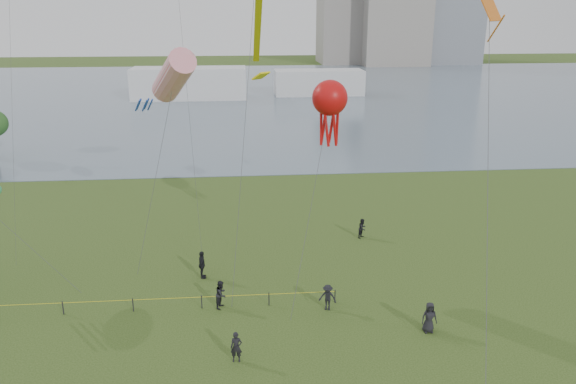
{
  "coord_description": "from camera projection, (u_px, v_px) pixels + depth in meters",
  "views": [
    {
      "loc": [
        -2.38,
        -17.31,
        17.0
      ],
      "look_at": [
        0.0,
        10.0,
        8.0
      ],
      "focal_mm": 35.0,
      "sensor_mm": 36.0,
      "label": 1
    }
  ],
  "objects": [
    {
      "name": "lake",
      "position": [
        250.0,
        94.0,
        116.52
      ],
      "size": [
        400.0,
        120.0,
        0.08
      ],
      "primitive_type": "cube",
      "color": "slate",
      "rests_on": "ground_plane"
    },
    {
      "name": "building_mid",
      "position": [
        394.0,
        1.0,
        173.08
      ],
      "size": [
        20.0,
        20.0,
        38.0
      ],
      "primitive_type": "cube",
      "color": "gray",
      "rests_on": "ground_plane"
    },
    {
      "name": "building_low",
      "position": [
        345.0,
        18.0,
        179.16
      ],
      "size": [
        16.0,
        18.0,
        28.0
      ],
      "primitive_type": "cube",
      "color": "gray",
      "rests_on": "ground_plane"
    },
    {
      "name": "pavilion_left",
      "position": [
        189.0,
        83.0,
        109.87
      ],
      "size": [
        22.0,
        8.0,
        6.0
      ],
      "primitive_type": "cube",
      "color": "silver",
      "rests_on": "ground_plane"
    },
    {
      "name": "pavilion_right",
      "position": [
        319.0,
        82.0,
        115.01
      ],
      "size": [
        18.0,
        7.0,
        5.0
      ],
      "primitive_type": "cube",
      "color": "silver",
      "rests_on": "ground_plane"
    },
    {
      "name": "fence",
      "position": [
        25.0,
        307.0,
        32.38
      ],
      "size": [
        24.07,
        0.07,
        1.05
      ],
      "color": "black",
      "rests_on": "ground_plane"
    },
    {
      "name": "spectator_a",
      "position": [
        221.0,
        294.0,
        33.25
      ],
      "size": [
        0.92,
        1.02,
        1.72
      ],
      "primitive_type": "imported",
      "rotation": [
        0.0,
        0.0,
        1.18
      ],
      "color": "black",
      "rests_on": "ground_plane"
    },
    {
      "name": "spectator_b",
      "position": [
        328.0,
        297.0,
        33.0
      ],
      "size": [
        1.19,
        0.93,
        1.62
      ],
      "primitive_type": "imported",
      "rotation": [
        0.0,
        0.0,
        -0.36
      ],
      "color": "black",
      "rests_on": "ground_plane"
    },
    {
      "name": "spectator_c",
      "position": [
        202.0,
        265.0,
        36.86
      ],
      "size": [
        0.56,
        1.15,
        1.9
      ],
      "primitive_type": "imported",
      "rotation": [
        0.0,
        0.0,
        1.66
      ],
      "color": "black",
      "rests_on": "ground_plane"
    },
    {
      "name": "spectator_d",
      "position": [
        429.0,
        317.0,
        30.72
      ],
      "size": [
        0.87,
        0.58,
        1.77
      ],
      "primitive_type": "imported",
      "rotation": [
        0.0,
        0.0,
        0.02
      ],
      "color": "black",
      "rests_on": "ground_plane"
    },
    {
      "name": "spectator_f",
      "position": [
        236.0,
        347.0,
        28.14
      ],
      "size": [
        0.62,
        0.43,
        1.63
      ],
      "primitive_type": "imported",
      "rotation": [
        0.0,
        0.0,
        -0.08
      ],
      "color": "black",
      "rests_on": "ground_plane"
    },
    {
      "name": "spectator_g",
      "position": [
        362.0,
        228.0,
        43.44
      ],
      "size": [
        0.94,
        0.95,
        1.55
      ],
      "primitive_type": "imported",
      "rotation": [
        0.0,
        0.0,
        0.84
      ],
      "color": "black",
      "rests_on": "ground_plane"
    },
    {
      "name": "kite_windsock",
      "position": [
        173.0,
        76.0,
        35.48
      ],
      "size": [
        4.83,
        5.06,
        14.79
      ],
      "rotation": [
        0.0,
        0.0,
        0.18
      ],
      "color": "#3F3F42"
    },
    {
      "name": "kite_octopus",
      "position": [
        330.0,
        99.0,
        33.96
      ],
      "size": [
        3.98,
        6.66,
        12.93
      ],
      "rotation": [
        0.0,
        0.0,
        -0.16
      ],
      "color": "#3F3F42"
    },
    {
      "name": "kite_delta",
      "position": [
        491.0,
        27.0,
        27.21
      ],
      "size": [
        5.77,
        15.96,
        17.73
      ],
      "rotation": [
        0.0,
        0.0,
        -0.1
      ],
      "color": "#3F3F42"
    }
  ]
}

